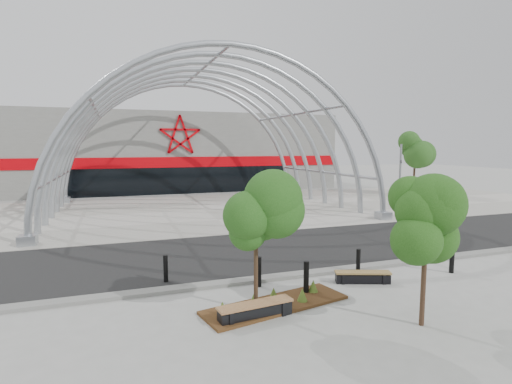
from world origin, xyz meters
name	(u,v)px	position (x,y,z in m)	size (l,w,h in m)	color
ground	(292,274)	(0.00, 0.00, 0.00)	(140.00, 140.00, 0.00)	gray
road	(260,251)	(0.00, 3.50, 0.01)	(140.00, 7.00, 0.02)	black
forecourt	(204,210)	(0.00, 15.50, 0.02)	(60.00, 17.00, 0.04)	#9E9B90
kerb	(295,275)	(0.00, -0.25, 0.06)	(60.00, 0.50, 0.12)	slate
arena_building	(170,152)	(0.00, 33.45, 3.99)	(34.00, 15.24, 8.00)	slate
vault_canopy	(204,210)	(0.00, 15.50, 0.02)	(20.80, 15.80, 20.36)	#A2A8AE
planting_bed	(274,303)	(-1.72, -2.48, 0.11)	(4.63, 2.26, 0.47)	#40270F
signal_pole	(400,179)	(11.58, 8.50, 2.50)	(0.13, 0.67, 4.78)	gray
street_tree_0	(256,217)	(-2.33, -2.62, 2.71)	(1.66, 1.66, 3.78)	black
street_tree_1	(426,222)	(1.47, -4.91, 2.76)	(1.62, 1.62, 3.84)	black
bench_0	(255,311)	(-2.52, -3.10, 0.22)	(2.18, 0.72, 0.45)	black
bench_1	(363,277)	(1.91, -1.61, 0.19)	(1.91, 1.03, 0.39)	black
bollard_0	(166,269)	(-4.46, 0.68, 0.48)	(0.15, 0.15, 0.95)	black
bollard_1	(259,272)	(-1.58, -0.78, 0.51)	(0.16, 0.16, 1.02)	black
bollard_2	(306,278)	(-0.42, -1.96, 0.54)	(0.17, 0.17, 1.08)	black
bollard_3	(358,262)	(2.26, -0.80, 0.47)	(0.15, 0.15, 0.95)	black
bollard_4	(452,259)	(5.65, -1.78, 0.53)	(0.17, 0.17, 1.06)	black
bg_tree_1	(415,150)	(21.00, 18.00, 4.25)	(2.70, 2.70, 5.91)	#2F1F16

